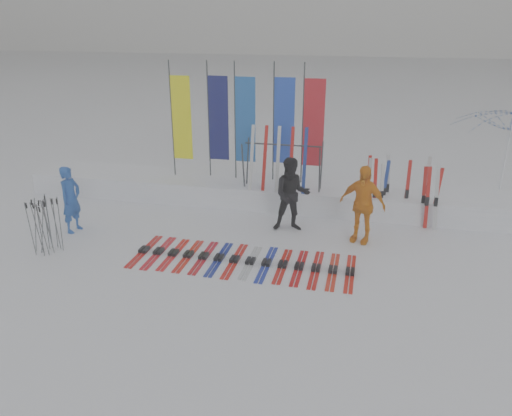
% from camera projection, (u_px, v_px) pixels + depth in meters
% --- Properties ---
extents(ground, '(120.00, 120.00, 0.00)m').
position_uv_depth(ground, '(228.00, 283.00, 9.75)').
color(ground, white).
rests_on(ground, ground).
extents(snow_bank, '(14.00, 1.60, 0.60)m').
position_uv_depth(snow_bank, '(273.00, 193.00, 13.83)').
color(snow_bank, white).
rests_on(snow_bank, ground).
extents(person_blue, '(0.47, 0.64, 1.62)m').
position_uv_depth(person_blue, '(71.00, 199.00, 11.86)').
color(person_blue, '#1B48A2').
rests_on(person_blue, ground).
extents(person_black, '(1.00, 0.86, 1.81)m').
position_uv_depth(person_black, '(292.00, 195.00, 11.90)').
color(person_black, black).
rests_on(person_black, ground).
extents(person_yellow, '(1.15, 0.75, 1.82)m').
position_uv_depth(person_yellow, '(362.00, 204.00, 11.28)').
color(person_yellow, orange).
rests_on(person_yellow, ground).
extents(tent_canopy, '(3.50, 3.54, 2.73)m').
position_uv_depth(tent_canopy, '(506.00, 159.00, 13.17)').
color(tent_canopy, white).
rests_on(tent_canopy, ground).
extents(ski_row, '(4.68, 1.68, 0.07)m').
position_uv_depth(ski_row, '(243.00, 261.00, 10.59)').
color(ski_row, red).
rests_on(ski_row, ground).
extents(pole_cluster, '(0.58, 0.59, 1.26)m').
position_uv_depth(pole_cluster, '(46.00, 226.00, 10.90)').
color(pole_cluster, '#595B60').
rests_on(pole_cluster, ground).
extents(feather_flags, '(4.22, 0.25, 3.20)m').
position_uv_depth(feather_flags, '(247.00, 120.00, 13.50)').
color(feather_flags, '#383A3F').
rests_on(feather_flags, ground).
extents(ski_rack, '(2.04, 0.80, 1.23)m').
position_uv_depth(ski_rack, '(283.00, 160.00, 13.01)').
color(ski_rack, '#383A3F').
rests_on(ski_rack, ground).
extents(upright_skis, '(1.73, 1.15, 1.66)m').
position_uv_depth(upright_skis, '(401.00, 191.00, 12.54)').
color(upright_skis, red).
rests_on(upright_skis, ground).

